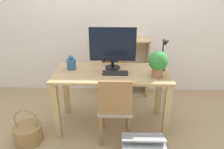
{
  "coord_description": "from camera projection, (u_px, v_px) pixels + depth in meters",
  "views": [
    {
      "loc": [
        0.07,
        -2.47,
        1.82
      ],
      "look_at": [
        0.0,
        0.1,
        0.69
      ],
      "focal_mm": 35.0,
      "sensor_mm": 36.0,
      "label": 1
    }
  ],
  "objects": [
    {
      "name": "vase",
      "position": [
        71.0,
        63.0,
        2.74
      ],
      "size": [
        0.12,
        0.12,
        0.19
      ],
      "color": "#33598C",
      "rests_on": "desk"
    },
    {
      "name": "chair",
      "position": [
        115.0,
        107.0,
        2.51
      ],
      "size": [
        0.4,
        0.4,
        0.85
      ],
      "rotation": [
        0.0,
        0.0,
        -0.1
      ],
      "color": "#9E937F",
      "rests_on": "ground_plane"
    },
    {
      "name": "storage_box",
      "position": [
        143.0,
        149.0,
        2.35
      ],
      "size": [
        0.46,
        0.32,
        0.31
      ],
      "color": "#999EA3",
      "rests_on": "ground_plane"
    },
    {
      "name": "desk_lamp",
      "position": [
        164.0,
        53.0,
        2.59
      ],
      "size": [
        0.1,
        0.19,
        0.4
      ],
      "color": "black",
      "rests_on": "desk"
    },
    {
      "name": "potted_plant",
      "position": [
        158.0,
        63.0,
        2.49
      ],
      "size": [
        0.23,
        0.23,
        0.31
      ],
      "color": "#9E6647",
      "rests_on": "desk"
    },
    {
      "name": "desk",
      "position": [
        112.0,
        83.0,
        2.74
      ],
      "size": [
        1.42,
        0.65,
        0.77
      ],
      "color": "tan",
      "rests_on": "ground_plane"
    },
    {
      "name": "bookshelf",
      "position": [
        117.0,
        71.0,
        3.63
      ],
      "size": [
        0.75,
        0.28,
        0.95
      ],
      "color": "tan",
      "rests_on": "ground_plane"
    },
    {
      "name": "keyboard",
      "position": [
        115.0,
        73.0,
        2.63
      ],
      "size": [
        0.31,
        0.13,
        0.02
      ],
      "color": "black",
      "rests_on": "desk"
    },
    {
      "name": "monitor",
      "position": [
        113.0,
        46.0,
        2.69
      ],
      "size": [
        0.58,
        0.19,
        0.52
      ],
      "color": "black",
      "rests_on": "desk"
    },
    {
      "name": "wall_back",
      "position": [
        114.0,
        15.0,
        3.44
      ],
      "size": [
        8.0,
        0.05,
        2.6
      ],
      "color": "white",
      "rests_on": "ground_plane"
    },
    {
      "name": "ground_plane",
      "position": [
        112.0,
        124.0,
        2.99
      ],
      "size": [
        10.0,
        10.0,
        0.0
      ],
      "primitive_type": "plane",
      "color": "tan"
    },
    {
      "name": "basket",
      "position": [
        28.0,
        133.0,
        2.63
      ],
      "size": [
        0.34,
        0.34,
        0.44
      ],
      "color": "#997547",
      "rests_on": "ground_plane"
    }
  ]
}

